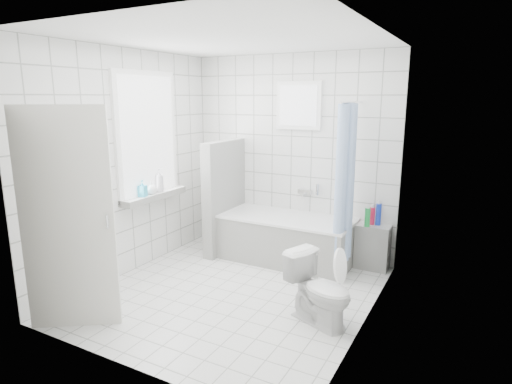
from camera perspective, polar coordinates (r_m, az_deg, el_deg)
The scene contains 19 objects.
ground at distance 4.74m, azimuth -3.05°, elevation -13.21°, with size 3.00×3.00×0.00m, color white.
ceiling at distance 4.30m, azimuth -3.48°, elevation 19.77°, with size 3.00×3.00×0.00m, color white.
wall_back at distance 5.65m, azimuth 4.73°, elevation 4.81°, with size 2.80×0.02×2.60m, color white.
wall_front at distance 3.18m, azimuth -17.49°, elevation -1.83°, with size 2.80×0.02×2.60m, color white.
wall_left at distance 5.20m, azimuth -16.57°, elevation 3.65°, with size 0.02×3.00×2.60m, color white.
wall_right at distance 3.81m, azimuth 15.03°, elevation 0.63°, with size 0.02×3.00×2.60m, color white.
window_left at distance 5.35m, azimuth -14.16°, elevation 7.27°, with size 0.01×0.90×1.40m, color white.
window_back at distance 5.52m, azimuth 5.63°, elevation 11.38°, with size 0.50×0.01×0.50m, color white.
window_sill at distance 5.43m, azimuth -13.39°, elevation -0.53°, with size 0.18×1.02×0.08m, color white.
door at distance 4.09m, azimuth -23.84°, elevation -3.55°, with size 0.04×0.80×2.00m, color silver.
bathtub at distance 5.50m, azimuth 4.10°, elevation -6.21°, with size 1.67×0.77×0.58m.
partition_wall at distance 5.74m, azimuth -4.24°, elevation -0.64°, with size 0.15×0.85×1.50m, color white.
tiled_ledge at distance 5.43m, azimuth 15.26°, elevation -7.06°, with size 0.40×0.24×0.55m, color white.
toilet at distance 4.07m, azimuth 8.54°, elevation -12.72°, with size 0.37×0.64×0.66m, color white.
curtain_rod at distance 4.92m, azimuth 12.71°, elevation 11.58°, with size 0.02×0.02×0.80m, color silver.
shower_curtain at distance 4.89m, azimuth 11.79°, elevation 1.00°, with size 0.14×0.48×1.78m, color #4476C8, non-canonical shape.
tub_faucet at distance 5.61m, azimuth 6.53°, elevation 0.05°, with size 0.18×0.06×0.06m, color silver.
sill_bottles at distance 5.38m, azimuth -13.52°, elevation 1.03°, with size 0.18×0.44×0.29m.
ledge_bottles at distance 5.31m, azimuth 15.33°, elevation -3.09°, with size 0.16×0.19×0.26m.
Camera 1 is at (2.23, -3.64, 2.06)m, focal length 30.00 mm.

